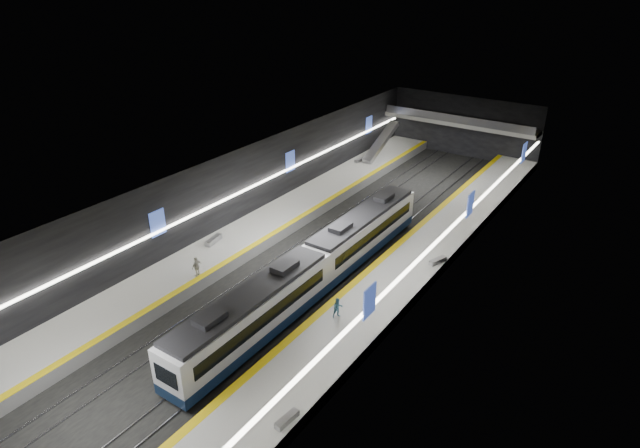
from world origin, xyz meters
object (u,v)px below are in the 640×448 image
Objects in this scene: train at (315,267)px; escalator at (381,142)px; bench_right_near at (287,419)px; bench_left_near at (214,240)px; passenger_left_a at (197,267)px; passenger_right_b at (338,308)px; bench_left_far at (360,160)px; bench_right_far at (438,261)px.

escalator is (-10.00, 29.38, 0.70)m from train.
bench_left_near is at bearing 150.02° from bench_right_near.
bench_left_near is (-1.10, -29.32, -1.66)m from escalator.
train is at bearing -10.45° from bench_left_near.
bench_right_near is at bearing -45.51° from bench_left_near.
bench_right_near is at bearing 60.27° from passenger_left_a.
train is 5.17m from passenger_right_b.
bench_left_far is (-1.12, -3.36, -1.70)m from escalator.
passenger_right_b is (15.22, -3.15, 0.53)m from bench_left_near.
bench_right_near is 1.04× the size of passenger_right_b.
train is at bearing -71.20° from escalator.
passenger_right_b reaches higher than bench_left_near.
bench_left_near is 19.76m from bench_right_far.
bench_right_far is (18.10, 7.92, -0.03)m from bench_left_near.
escalator is at bearing 81.61° from bench_left_far.
escalator reaches higher than bench_right_far.
bench_left_near is at bearing -136.50° from bench_right_far.
bench_left_near is 15.55m from passenger_right_b.
bench_left_near is 1.27× the size of passenger_right_b.
escalator reaches higher than train.
train reaches higher than passenger_left_a.
bench_left_near is 5.67m from passenger_left_a.
passenger_left_a is (-15.16, -12.73, 0.64)m from bench_right_far.
bench_left_far is 0.94× the size of bench_right_far.
train is at bearing -56.74° from bench_left_far.
bench_right_far is at bearing 95.40° from bench_right_near.
train is 17.65× the size of passenger_left_a.
escalator is 5.19× the size of passenger_right_b.
passenger_left_a reaches higher than bench_left_near.
escalator is at bearing 77.72° from bench_left_near.
train is at bearing 89.38° from passenger_right_b.
passenger_right_b is at bearing -52.24° from bench_left_far.
escalator reaches higher than passenger_left_a.
bench_left_far is at bearing 79.92° from bench_left_near.
passenger_right_b is (15.25, -29.11, 0.57)m from bench_left_far.
train is 19.50× the size of passenger_right_b.
bench_left_near is 1.22× the size of bench_right_near.
bench_left_far is (-11.12, 26.02, -1.00)m from train.
train is 9.45m from passenger_left_a.
passenger_left_a is (2.96, -30.77, 0.65)m from bench_left_far.
escalator reaches higher than passenger_right_b.
bench_left_far is at bearing -176.28° from passenger_left_a.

